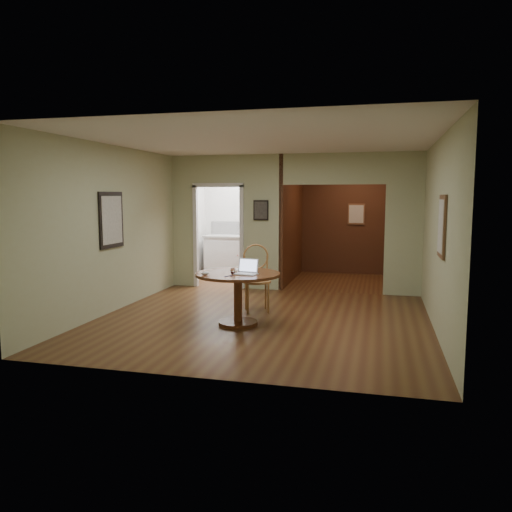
% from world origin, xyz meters
% --- Properties ---
extents(floor, '(5.00, 5.00, 0.00)m').
position_xyz_m(floor, '(0.00, 0.00, 0.00)').
color(floor, '#492715').
rests_on(floor, ground).
extents(room_shell, '(5.20, 7.50, 5.00)m').
position_xyz_m(room_shell, '(-0.47, 3.10, 1.29)').
color(room_shell, white).
rests_on(room_shell, ground).
extents(dining_table, '(1.24, 1.24, 0.77)m').
position_xyz_m(dining_table, '(-0.27, -0.32, 0.57)').
color(dining_table, brown).
rests_on(dining_table, ground).
extents(chair, '(0.60, 0.60, 1.10)m').
position_xyz_m(chair, '(-0.23, 0.64, 0.61)').
color(chair, '#A6723A').
rests_on(chair, ground).
extents(open_laptop, '(0.34, 0.31, 0.21)m').
position_xyz_m(open_laptop, '(-0.12, -0.38, 0.83)').
color(open_laptop, silver).
rests_on(open_laptop, dining_table).
extents(closed_laptop, '(0.43, 0.38, 0.03)m').
position_xyz_m(closed_laptop, '(-0.22, -0.12, 0.79)').
color(closed_laptop, '#A8A8AC').
rests_on(closed_laptop, dining_table).
extents(mouse, '(0.13, 0.09, 0.05)m').
position_xyz_m(mouse, '(-0.67, -0.62, 0.80)').
color(mouse, silver).
rests_on(mouse, dining_table).
extents(wine_glass, '(0.08, 0.08, 0.09)m').
position_xyz_m(wine_glass, '(-0.31, -0.44, 0.82)').
color(wine_glass, white).
rests_on(wine_glass, dining_table).
extents(pen, '(0.09, 0.10, 0.01)m').
position_xyz_m(pen, '(-0.31, -0.65, 0.78)').
color(pen, navy).
rests_on(pen, dining_table).
extents(kitchen_cabinet, '(2.06, 0.60, 0.94)m').
position_xyz_m(kitchen_cabinet, '(-1.35, 4.20, 0.47)').
color(kitchen_cabinet, white).
rests_on(kitchen_cabinet, ground).
extents(grocery_bag, '(0.35, 0.32, 0.29)m').
position_xyz_m(grocery_bag, '(-1.12, 4.20, 1.09)').
color(grocery_bag, beige).
rests_on(grocery_bag, kitchen_cabinet).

